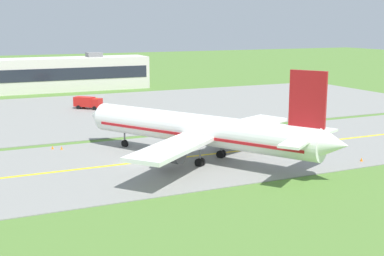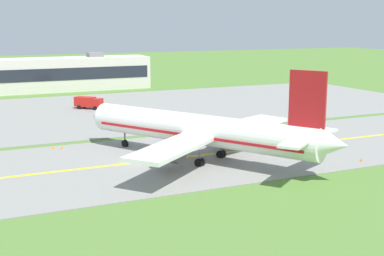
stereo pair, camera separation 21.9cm
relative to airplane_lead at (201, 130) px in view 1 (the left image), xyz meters
The scene contains 10 objects.
ground_plane 9.23m from the airplane_lead, 164.28° to the left, with size 500.00×500.00×0.00m, color #517A33.
taxiway_strip 9.20m from the airplane_lead, 164.28° to the left, with size 240.00×28.00×0.10m, color gray.
apron_pad 44.47m from the airplane_lead, 87.34° to the left, with size 140.00×52.00×0.10m, color gray.
taxiway_centreline 9.18m from the airplane_lead, 164.28° to the left, with size 220.00×0.60×0.01m, color yellow.
airplane_lead is the anchor object (origin of this frame).
service_truck_fuel 48.30m from the airplane_lead, 94.23° to the left, with size 5.70×5.68×2.60m.
terminal_building 82.60m from the airplane_lead, 91.82° to the left, with size 47.46×10.47×10.00m.
traffic_cone_near_edge 21.43m from the airplane_lead, 26.60° to the right, with size 0.44×0.44×0.60m, color orange.
traffic_cone_mid_edge 22.55m from the airplane_lead, 139.51° to the left, with size 0.44×0.44×0.60m, color orange.
traffic_cone_far_edge 21.19m from the airplane_lead, 139.13° to the left, with size 0.44×0.44×0.60m, color orange.
Camera 1 is at (-21.31, -63.06, 17.96)m, focal length 49.09 mm.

